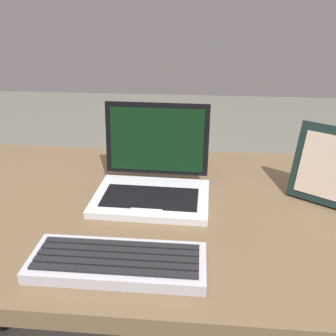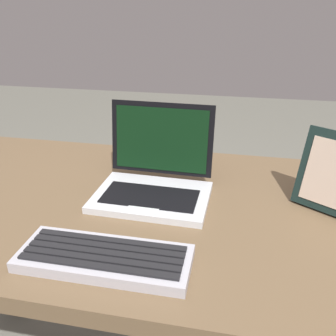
{
  "view_description": "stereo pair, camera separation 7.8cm",
  "coord_description": "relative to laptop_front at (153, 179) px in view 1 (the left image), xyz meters",
  "views": [
    {
      "loc": [
        0.04,
        -0.69,
        1.14
      ],
      "look_at": [
        -0.03,
        0.01,
        0.81
      ],
      "focal_mm": 38.77,
      "sensor_mm": 36.0,
      "label": 1
    },
    {
      "loc": [
        0.11,
        -0.68,
        1.14
      ],
      "look_at": [
        -0.03,
        0.01,
        0.81
      ],
      "focal_mm": 38.77,
      "sensor_mm": 36.0,
      "label": 2
    }
  ],
  "objects": [
    {
      "name": "desk",
      "position": [
        0.06,
        -0.04,
        -0.14
      ],
      "size": [
        1.48,
        0.64,
        0.73
      ],
      "color": "brown",
      "rests_on": "ground"
    },
    {
      "name": "laptop_front",
      "position": [
        0.0,
        0.0,
        0.0
      ],
      "size": [
        0.26,
        0.21,
        0.2
      ],
      "color": "silver",
      "rests_on": "desk"
    },
    {
      "name": "external_keyboard",
      "position": [
        -0.03,
        -0.26,
        -0.03
      ],
      "size": [
        0.3,
        0.11,
        0.02
      ],
      "color": "#B8B7C1",
      "rests_on": "desk"
    },
    {
      "name": "photo_frame",
      "position": [
        0.39,
        0.0,
        0.05
      ],
      "size": [
        0.16,
        0.13,
        0.17
      ],
      "color": "black",
      "rests_on": "desk"
    }
  ]
}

